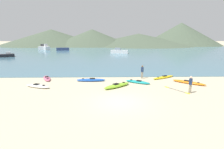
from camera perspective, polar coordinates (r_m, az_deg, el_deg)
The scene contains 21 objects.
ground_plane at distance 13.91m, azimuth 2.43°, elevation -8.99°, with size 400.00×400.00×0.00m, color beige.
bay_water at distance 56.83m, azimuth -0.46°, elevation 7.14°, with size 160.00×70.00×0.06m, color teal.
far_hill_left at distance 116.39m, azimuth -19.11°, elevation 11.41°, with size 60.29×60.29×9.59m, color #4C5B47.
far_hill_midleft at distance 106.40m, azimuth -6.51°, elevation 11.94°, with size 47.95×47.95×9.45m, color #4C5B47.
far_hill_midright at distance 109.40m, azimuth 8.67°, elevation 11.24°, with size 65.57×65.57×7.00m, color #4C5B47.
far_hill_right at distance 119.95m, azimuth 21.56°, elevation 12.22°, with size 47.53×47.53×13.69m, color #4C5B47.
kayak_on_sand_0 at distance 22.54m, azimuth -20.49°, elevation -1.14°, with size 1.90×3.00×0.31m.
kayak_on_sand_1 at distance 19.62m, azimuth 8.39°, elevation -2.39°, with size 2.81×2.13×0.31m.
kayak_on_sand_2 at distance 20.91m, azimuth 23.77°, elevation -2.36°, with size 3.07×2.81×0.33m.
kayak_on_sand_3 at distance 22.55m, azimuth 16.49°, elevation -0.85°, with size 3.30×2.28×0.31m.
kayak_on_sand_4 at distance 20.32m, azimuth -6.87°, elevation -1.77°, with size 3.32×0.73×0.35m.
kayak_on_sand_5 at distance 19.27m, azimuth -23.12°, elevation -3.46°, with size 2.94×1.79×0.35m.
kayak_on_sand_6 at distance 17.81m, azimuth 1.67°, elevation -3.61°, with size 3.07×2.71×0.40m.
person_near_foreground at distance 17.29m, azimuth 24.26°, elevation -2.67°, with size 0.32×0.25×1.59m.
person_near_waterline at distance 21.68m, azimuth 9.84°, elevation 1.15°, with size 0.33×0.26×1.64m.
moored_boat_0 at distance 72.85m, azimuth -20.66°, elevation 8.14°, with size 3.57×3.96×2.32m.
moored_boat_1 at distance 53.76m, azimuth 2.37°, elevation 7.52°, with size 5.44×2.59×1.74m.
moored_boat_2 at distance 68.71m, azimuth -15.76°, elevation 8.01°, with size 4.76×2.16×1.03m.
moored_boat_3 at distance 76.25m, azimuth -21.74°, elevation 8.16°, with size 2.83×5.85×2.17m.
moored_boat_4 at distance 51.93m, azimuth -31.01°, elevation 5.44°, with size 3.79×3.29×1.22m.
loose_paddle at distance 17.98m, azimuth 20.32°, elevation -4.77°, with size 1.62×2.46×0.03m.
Camera 1 is at (-0.89, -12.94, 5.02)m, focal length 28.00 mm.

